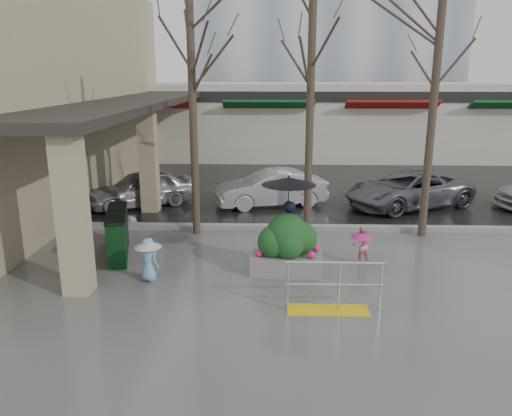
# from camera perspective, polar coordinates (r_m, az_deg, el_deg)

# --- Properties ---
(ground) EXTENTS (120.00, 120.00, 0.00)m
(ground) POSITION_cam_1_polar(r_m,az_deg,el_deg) (11.15, 0.81, -8.74)
(ground) COLOR #51514F
(ground) RESTS_ON ground
(street_asphalt) EXTENTS (120.00, 36.00, 0.01)m
(street_asphalt) POSITION_cam_1_polar(r_m,az_deg,el_deg) (32.51, 1.52, 7.16)
(street_asphalt) COLOR black
(street_asphalt) RESTS_ON ground
(curb) EXTENTS (120.00, 0.30, 0.15)m
(curb) POSITION_cam_1_polar(r_m,az_deg,el_deg) (14.87, 1.09, -2.23)
(curb) COLOR gray
(curb) RESTS_ON ground
(near_building) EXTENTS (6.00, 18.00, 8.00)m
(near_building) POSITION_cam_1_polar(r_m,az_deg,el_deg) (20.38, -25.54, 12.27)
(near_building) COLOR tan
(near_building) RESTS_ON ground
(canopy_slab) EXTENTS (2.80, 18.00, 0.25)m
(canopy_slab) POSITION_cam_1_polar(r_m,az_deg,el_deg) (18.88, -13.75, 12.02)
(canopy_slab) COLOR #2D2823
(canopy_slab) RESTS_ON pillar_front
(pillar_front) EXTENTS (0.55, 0.55, 3.50)m
(pillar_front) POSITION_cam_1_polar(r_m,az_deg,el_deg) (10.87, -20.23, -0.54)
(pillar_front) COLOR tan
(pillar_front) RESTS_ON ground
(pillar_back) EXTENTS (0.55, 0.55, 3.50)m
(pillar_back) POSITION_cam_1_polar(r_m,az_deg,el_deg) (16.92, -12.17, 5.40)
(pillar_back) COLOR tan
(pillar_back) RESTS_ON ground
(storefront_row) EXTENTS (34.00, 6.74, 4.00)m
(storefront_row) POSITION_cam_1_polar(r_m,az_deg,el_deg) (28.33, 5.62, 10.01)
(storefront_row) COLOR beige
(storefront_row) RESTS_ON ground
(handrail) EXTENTS (1.90, 0.50, 1.03)m
(handrail) POSITION_cam_1_polar(r_m,az_deg,el_deg) (9.97, 8.64, -9.56)
(handrail) COLOR yellow
(handrail) RESTS_ON ground
(tree_west) EXTENTS (3.20, 3.20, 6.80)m
(tree_west) POSITION_cam_1_polar(r_m,az_deg,el_deg) (13.97, -7.45, 17.36)
(tree_west) COLOR #382B21
(tree_west) RESTS_ON ground
(tree_midwest) EXTENTS (3.20, 3.20, 7.00)m
(tree_midwest) POSITION_cam_1_polar(r_m,az_deg,el_deg) (13.85, 6.40, 18.03)
(tree_midwest) COLOR #382B21
(tree_midwest) RESTS_ON ground
(tree_mideast) EXTENTS (3.20, 3.20, 6.50)m
(tree_mideast) POSITION_cam_1_polar(r_m,az_deg,el_deg) (14.46, 20.02, 15.64)
(tree_mideast) COLOR #382B21
(tree_mideast) RESTS_ON ground
(woman) EXTENTS (1.28, 1.28, 2.26)m
(woman) POSITION_cam_1_polar(r_m,az_deg,el_deg) (11.67, 3.70, -0.48)
(woman) COLOR black
(woman) RESTS_ON ground
(child_pink) EXTENTS (0.54, 0.53, 0.93)m
(child_pink) POSITION_cam_1_polar(r_m,az_deg,el_deg) (12.41, 11.93, -3.87)
(child_pink) COLOR pink
(child_pink) RESTS_ON ground
(child_blue) EXTENTS (0.61, 0.61, 1.02)m
(child_blue) POSITION_cam_1_polar(r_m,az_deg,el_deg) (11.39, -12.19, -5.23)
(child_blue) COLOR #77A7D3
(child_blue) RESTS_ON ground
(planter) EXTENTS (1.70, 0.99, 1.44)m
(planter) POSITION_cam_1_polar(r_m,az_deg,el_deg) (11.57, 3.60, -4.20)
(planter) COLOR slate
(planter) RESTS_ON ground
(news_boxes) EXTENTS (0.97, 2.14, 1.17)m
(news_boxes) POSITION_cam_1_polar(r_m,az_deg,el_deg) (13.14, -15.51, -2.83)
(news_boxes) COLOR #0C3415
(news_boxes) RESTS_ON ground
(car_a) EXTENTS (3.94, 3.15, 1.26)m
(car_a) POSITION_cam_1_polar(r_m,az_deg,el_deg) (17.88, -12.99, 2.20)
(car_a) COLOR #ACACB1
(car_a) RESTS_ON ground
(car_b) EXTENTS (4.04, 2.29, 1.26)m
(car_b) POSITION_cam_1_polar(r_m,az_deg,el_deg) (17.44, 1.75, 2.27)
(car_b) COLOR silver
(car_b) RESTS_ON ground
(car_c) EXTENTS (4.99, 3.83, 1.26)m
(car_c) POSITION_cam_1_polar(r_m,az_deg,el_deg) (18.06, 17.06, 2.05)
(car_c) COLOR slate
(car_c) RESTS_ON ground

